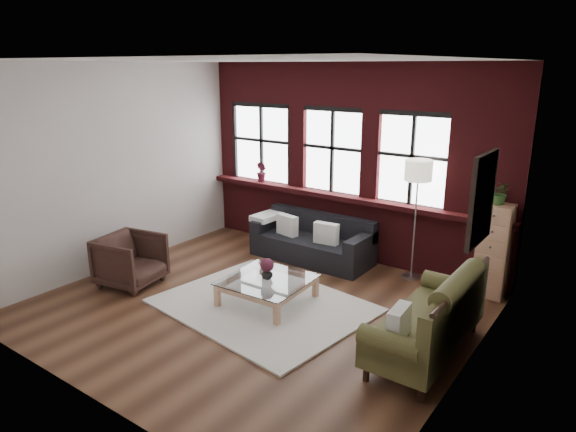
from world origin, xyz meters
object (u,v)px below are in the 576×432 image
Objects in this scene: vintage_settee at (427,312)px; coffee_table at (267,291)px; floor_lamp at (415,216)px; vase at (267,273)px; armchair at (131,260)px; dark_sofa at (312,239)px; drawer_chest at (494,250)px.

vintage_settee is 1.79× the size of coffee_table.
vintage_settee is at bearing -63.70° from floor_lamp.
vase is (-2.24, 0.00, -0.08)m from vintage_settee.
armchair is 0.42× the size of floor_lamp.
coffee_table is (0.40, -1.73, -0.19)m from dark_sofa.
armchair is (-4.27, -0.68, -0.14)m from vintage_settee.
floor_lamp is at bearing -176.61° from drawer_chest.
vintage_settee is 0.98× the size of floor_lamp.
dark_sofa is at bearing 102.95° from coffee_table.
dark_sofa is 1.77m from vase.
coffee_table is 3.20m from drawer_chest.
vintage_settee is 2.24m from vase.
dark_sofa is at bearing -44.54° from armchair.
drawer_chest reaches higher than coffee_table.
coffee_table is 2.49m from floor_lamp.
armchair is 4.27m from floor_lamp.
drawer_chest is (2.41, 2.05, 0.49)m from coffee_table.
dark_sofa is 3.16m from vintage_settee.
drawer_chest is at bearing -68.86° from armchair.
drawer_chest is at bearing 40.42° from vase.
floor_lamp is at bearing 8.72° from dark_sofa.
armchair is at bearing -161.49° from coffee_table.
drawer_chest is (0.16, 2.05, 0.15)m from vintage_settee.
dark_sofa is at bearing -171.28° from floor_lamp.
vase is (2.02, 0.68, 0.06)m from armchair.
vase is 3.17m from drawer_chest.
floor_lamp reaches higher than dark_sofa.
vase is at bearing -81.97° from armchair.
drawer_chest is at bearing 40.42° from coffee_table.
vintage_settee reaches higher than armchair.
vintage_settee is 2.33× the size of armchair.
coffee_table is at bearing 179.97° from vintage_settee.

